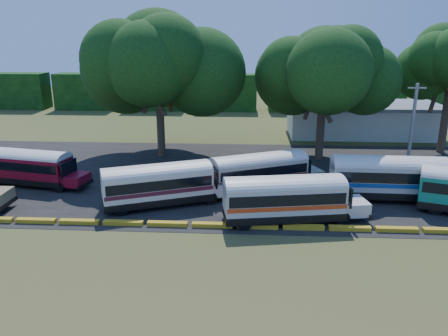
# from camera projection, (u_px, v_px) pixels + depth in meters

# --- Properties ---
(ground) EXTENTS (160.00, 160.00, 0.00)m
(ground) POSITION_uv_depth(u_px,v_px,m) (188.00, 233.00, 28.10)
(ground) COLOR #314A18
(ground) RESTS_ON ground
(asphalt_strip) EXTENTS (64.00, 24.00, 0.02)m
(asphalt_strip) POSITION_uv_depth(u_px,v_px,m) (217.00, 176.00, 39.49)
(asphalt_strip) COLOR black
(asphalt_strip) RESTS_ON ground
(curb) EXTENTS (53.70, 0.45, 0.30)m
(curb) POSITION_uv_depth(u_px,v_px,m) (190.00, 225.00, 29.01)
(curb) COLOR gold
(curb) RESTS_ON ground
(terminal_building) EXTENTS (19.00, 9.00, 4.00)m
(terminal_building) POSITION_uv_depth(u_px,v_px,m) (361.00, 119.00, 55.14)
(terminal_building) COLOR silver
(terminal_building) RESTS_ON ground
(treeline_backdrop) EXTENTS (130.00, 4.00, 6.00)m
(treeline_backdrop) POSITION_uv_depth(u_px,v_px,m) (227.00, 92.00, 73.04)
(treeline_backdrop) COLOR black
(treeline_backdrop) RESTS_ON ground
(bus_red) EXTENTS (9.58, 4.07, 3.06)m
(bus_red) POSITION_uv_depth(u_px,v_px,m) (29.00, 165.00, 36.58)
(bus_red) COLOR black
(bus_red) RESTS_ON ground
(bus_cream_west) EXTENTS (9.92, 5.90, 3.20)m
(bus_cream_west) POSITION_uv_depth(u_px,v_px,m) (160.00, 182.00, 32.14)
(bus_cream_west) COLOR black
(bus_cream_west) RESTS_ON ground
(bus_cream_east) EXTENTS (9.66, 6.08, 3.14)m
(bus_cream_east) POSITION_uv_depth(u_px,v_px,m) (261.00, 170.00, 35.24)
(bus_cream_east) COLOR black
(bus_cream_east) RESTS_ON ground
(bus_white_red) EXTENTS (10.12, 4.06, 3.24)m
(bus_white_red) POSITION_uv_depth(u_px,v_px,m) (287.00, 196.00, 29.31)
(bus_white_red) COLOR black
(bus_white_red) RESTS_ON ground
(bus_white_blue) EXTENTS (10.56, 2.94, 3.45)m
(bus_white_blue) POSITION_uv_depth(u_px,v_px,m) (392.00, 176.00, 33.26)
(bus_white_blue) COLOR black
(bus_white_blue) RESTS_ON ground
(tree_west) EXTENTS (12.46, 12.46, 14.76)m
(tree_west) POSITION_uv_depth(u_px,v_px,m) (158.00, 57.00, 42.97)
(tree_west) COLOR #3D301E
(tree_west) RESTS_ON ground
(tree_center) EXTENTS (10.70, 10.70, 13.13)m
(tree_center) POSITION_uv_depth(u_px,v_px,m) (324.00, 68.00, 42.22)
(tree_center) COLOR #3D301E
(tree_center) RESTS_ON ground
(utility_pole) EXTENTS (1.60, 0.30, 8.15)m
(utility_pole) POSITION_uv_depth(u_px,v_px,m) (412.00, 127.00, 39.55)
(utility_pole) COLOR gray
(utility_pole) RESTS_ON ground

